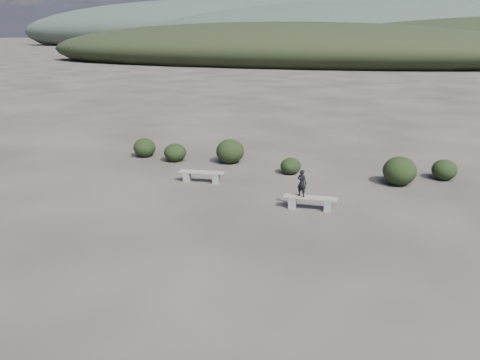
% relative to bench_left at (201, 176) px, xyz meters
% --- Properties ---
extents(ground, '(1200.00, 1200.00, 0.00)m').
position_rel_bench_left_xyz_m(ground, '(2.94, -5.91, -0.30)').
color(ground, '#2E2924').
rests_on(ground, ground).
extents(bench_left, '(2.01, 0.72, 0.49)m').
position_rel_bench_left_xyz_m(bench_left, '(0.00, 0.00, 0.00)').
color(bench_left, slate).
rests_on(bench_left, ground).
extents(bench_right, '(1.99, 0.63, 0.49)m').
position_rel_bench_left_xyz_m(bench_right, '(5.13, -1.65, -0.00)').
color(bench_right, slate).
rests_on(bench_right, ground).
extents(seated_person, '(0.43, 0.34, 1.02)m').
position_rel_bench_left_xyz_m(seated_person, '(4.80, -1.69, 0.70)').
color(seated_person, black).
rests_on(seated_person, bench_right).
extents(shrub_a, '(1.12, 1.12, 0.92)m').
position_rel_bench_left_xyz_m(shrub_a, '(-2.72, 2.79, 0.16)').
color(shrub_a, black).
rests_on(shrub_a, ground).
extents(shrub_b, '(1.41, 1.41, 1.20)m').
position_rel_bench_left_xyz_m(shrub_b, '(0.01, 3.45, 0.30)').
color(shrub_b, black).
rests_on(shrub_b, ground).
extents(shrub_c, '(0.95, 0.95, 0.76)m').
position_rel_bench_left_xyz_m(shrub_c, '(3.34, 2.60, 0.08)').
color(shrub_c, black).
rests_on(shrub_c, ground).
extents(shrub_d, '(1.41, 1.41, 1.23)m').
position_rel_bench_left_xyz_m(shrub_d, '(8.10, 2.59, 0.32)').
color(shrub_d, black).
rests_on(shrub_d, ground).
extents(shrub_e, '(1.09, 1.09, 0.91)m').
position_rel_bench_left_xyz_m(shrub_e, '(9.96, 4.05, 0.15)').
color(shrub_e, black).
rests_on(shrub_e, ground).
extents(shrub_f, '(1.16, 1.16, 0.98)m').
position_rel_bench_left_xyz_m(shrub_f, '(-4.67, 3.07, 0.19)').
color(shrub_f, black).
rests_on(shrub_f, ground).
extents(mountain_ridges, '(500.00, 400.00, 56.00)m').
position_rel_bench_left_xyz_m(mountain_ridges, '(-4.55, 333.15, 10.54)').
color(mountain_ridges, black).
rests_on(mountain_ridges, ground).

